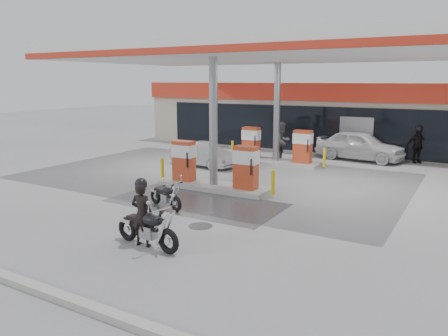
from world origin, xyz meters
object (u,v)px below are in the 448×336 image
(attendant, at_px, (282,141))
(parked_car_left, at_px, (250,133))
(sedan_white, at_px, (360,145))
(hatchback_silver, at_px, (204,155))
(biker_main, at_px, (142,214))
(main_motorcycle, at_px, (148,229))
(biker_walking, at_px, (417,145))
(pump_island_far, at_px, (276,150))
(parked_motorcycle, at_px, (166,196))
(pump_island_near, at_px, (214,171))

(attendant, bearing_deg, parked_car_left, 63.81)
(sedan_white, relative_size, hatchback_silver, 1.29)
(parked_car_left, bearing_deg, biker_main, 178.81)
(main_motorcycle, bearing_deg, biker_walking, 81.68)
(pump_island_far, xyz_separation_m, biker_main, (1.56, -11.99, 0.12))
(parked_motorcycle, distance_m, sedan_white, 12.68)
(pump_island_near, xyz_separation_m, parked_motorcycle, (0.00, -3.01, -0.31))
(hatchback_silver, bearing_deg, parked_motorcycle, -148.68)
(sedan_white, relative_size, attendant, 2.25)
(pump_island_near, bearing_deg, biker_walking, 58.05)
(biker_main, relative_size, hatchback_silver, 0.47)
(pump_island_near, xyz_separation_m, biker_walking, (6.11, 9.80, 0.19))
(pump_island_near, height_order, attendant, attendant)
(parked_car_left, xyz_separation_m, biker_walking, (10.61, -2.20, 0.25))
(attendant, relative_size, parked_car_left, 0.45)
(sedan_white, xyz_separation_m, attendant, (-3.49, -2.20, 0.24))
(hatchback_silver, distance_m, biker_walking, 10.85)
(biker_walking, bearing_deg, main_motorcycle, -138.72)
(attendant, bearing_deg, parked_motorcycle, -157.15)
(pump_island_far, xyz_separation_m, parked_motorcycle, (0.00, -9.01, -0.31))
(pump_island_near, xyz_separation_m, main_motorcycle, (1.76, -6.01, -0.22))
(parked_motorcycle, xyz_separation_m, parked_car_left, (-4.50, 15.01, 0.26))
(pump_island_far, xyz_separation_m, parked_car_left, (-4.50, 6.00, -0.06))
(pump_island_near, height_order, sedan_white, pump_island_near)
(attendant, bearing_deg, main_motorcycle, -149.59)
(biker_walking, bearing_deg, parked_car_left, 134.97)
(hatchback_silver, bearing_deg, attendant, -29.98)
(main_motorcycle, bearing_deg, parked_motorcycle, 127.38)
(pump_island_near, distance_m, attendant, 7.01)
(hatchback_silver, bearing_deg, biker_walking, -46.65)
(attendant, xyz_separation_m, hatchback_silver, (-2.70, -3.40, -0.43))
(pump_island_far, height_order, sedan_white, pump_island_far)
(main_motorcycle, xyz_separation_m, parked_motorcycle, (-1.76, 3.01, -0.09))
(main_motorcycle, height_order, sedan_white, sedan_white)
(main_motorcycle, bearing_deg, sedan_white, 90.88)
(pump_island_far, bearing_deg, main_motorcycle, -81.68)
(biker_main, bearing_deg, pump_island_far, -89.88)
(pump_island_near, bearing_deg, hatchback_silver, 127.72)
(main_motorcycle, relative_size, parked_motorcycle, 1.27)
(parked_car_left, distance_m, biker_walking, 10.84)
(parked_motorcycle, bearing_deg, attendant, 109.37)
(sedan_white, height_order, attendant, attendant)
(attendant, bearing_deg, pump_island_near, -156.94)
(sedan_white, xyz_separation_m, parked_car_left, (-7.91, 2.80, -0.13))
(main_motorcycle, bearing_deg, biker_main, -178.81)
(sedan_white, bearing_deg, main_motorcycle, -178.02)
(hatchback_silver, height_order, parked_car_left, parked_car_left)
(biker_main, distance_m, attendant, 13.10)
(sedan_white, bearing_deg, parked_car_left, 78.68)
(sedan_white, height_order, biker_walking, biker_walking)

